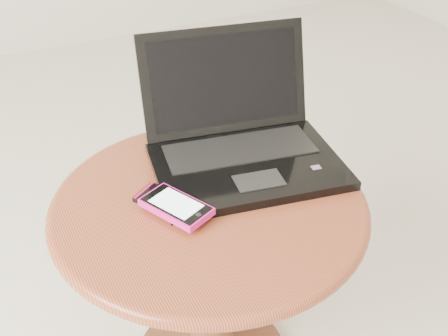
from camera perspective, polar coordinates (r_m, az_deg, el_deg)
name	(u,v)px	position (r m, az deg, el deg)	size (l,w,h in m)	color
table	(210,240)	(1.04, -1.45, -7.31)	(0.56, 0.56, 0.44)	#4E2818
laptop	(241,140)	(1.07, 1.69, 2.83)	(0.39, 0.36, 0.22)	black
phone_black	(166,200)	(0.97, -5.86, -3.27)	(0.10, 0.12, 0.01)	black
phone_pink	(176,207)	(0.94, -4.85, -3.90)	(0.11, 0.13, 0.01)	#E41B94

